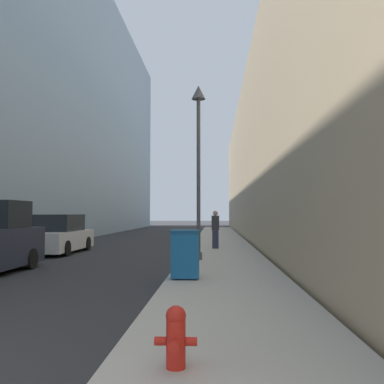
% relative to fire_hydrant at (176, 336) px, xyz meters
% --- Properties ---
extents(sidewalk_right, '(3.03, 60.00, 0.14)m').
position_rel_fire_hydrant_xyz_m(sidewalk_right, '(0.72, 16.41, -0.40)').
color(sidewalk_right, '#B7B2A8').
rests_on(sidewalk_right, ground).
extents(building_left_glass, '(12.00, 60.00, 20.85)m').
position_rel_fire_hydrant_xyz_m(building_left_glass, '(-14.59, 24.41, 9.96)').
color(building_left_glass, '#849EB2').
rests_on(building_left_glass, ground).
extents(building_right_stone, '(12.00, 60.00, 10.79)m').
position_rel_fire_hydrant_xyz_m(building_right_stone, '(8.33, 24.41, 4.92)').
color(building_right_stone, tan).
rests_on(building_right_stone, ground).
extents(fire_hydrant, '(0.44, 0.33, 0.64)m').
position_rel_fire_hydrant_xyz_m(fire_hydrant, '(0.00, 0.00, 0.00)').
color(fire_hydrant, red).
rests_on(fire_hydrant, sidewalk_right).
extents(trash_bin, '(0.69, 0.62, 1.18)m').
position_rel_fire_hydrant_xyz_m(trash_bin, '(-0.32, 6.05, 0.28)').
color(trash_bin, '#19609E').
rests_on(trash_bin, sidewalk_right).
extents(lamppost, '(0.49, 0.49, 6.10)m').
position_rel_fire_hydrant_xyz_m(lamppost, '(-0.16, 10.38, 3.82)').
color(lamppost, '#4C4C51').
rests_on(lamppost, sidewalk_right).
extents(parked_sedan_near, '(1.83, 4.70, 1.69)m').
position_rel_fire_hydrant_xyz_m(parked_sedan_near, '(-6.41, 13.98, 0.30)').
color(parked_sedan_near, silver).
rests_on(parked_sedan_near, ground).
extents(pedestrian_on_sidewalk, '(0.35, 0.23, 1.72)m').
position_rel_fire_hydrant_xyz_m(pedestrian_on_sidewalk, '(0.42, 15.21, 0.53)').
color(pedestrian_on_sidewalk, '#2D3347').
rests_on(pedestrian_on_sidewalk, sidewalk_right).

